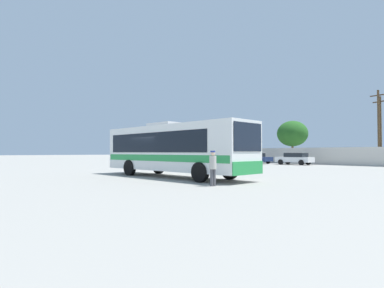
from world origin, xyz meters
name	(u,v)px	position (x,y,z in m)	size (l,w,h in m)	color
ground_plane	(255,170)	(0.00, 10.00, 0.00)	(300.00, 300.00, 0.00)	gray
perimeter_wall	(341,156)	(0.00, 25.87, 1.06)	(80.00, 0.30, 2.12)	beige
coach_bus_white_green	(173,148)	(1.34, 0.39, 1.83)	(11.34, 3.56, 3.43)	white
attendant_by_bus_door	(213,166)	(6.70, -1.19, 0.92)	(0.35, 0.35, 1.62)	#4C4C51
parked_car_leftmost_black	(226,157)	(-15.73, 22.53, 0.81)	(4.69, 2.19, 1.54)	black
parked_car_second_dark_blue	(255,158)	(-9.95, 22.32, 0.75)	(4.38, 2.01, 1.41)	navy
parked_car_third_white	(295,158)	(-4.28, 22.84, 0.77)	(4.48, 2.25, 1.45)	silver
utility_pole_near	(379,126)	(3.34, 27.83, 4.51)	(1.80, 0.33, 8.64)	#4C3823
utility_pole_far	(381,129)	(3.18, 28.83, 4.20)	(1.76, 0.62, 8.04)	#4C3823
roadside_tree_left	(246,137)	(-17.48, 29.14, 4.10)	(4.65, 4.65, 6.08)	brown
roadside_tree_midleft	(292,134)	(-9.79, 30.96, 4.36)	(4.60, 4.60, 6.33)	brown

